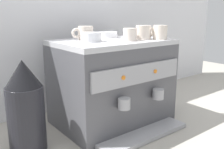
% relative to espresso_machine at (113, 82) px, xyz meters
% --- Properties ---
extents(ground_plane, '(4.00, 4.00, 0.00)m').
position_rel_espresso_machine_xyz_m(ground_plane, '(0.00, 0.00, -0.22)').
color(ground_plane, '#9E998E').
extents(tiled_backsplash_wall, '(2.80, 0.03, 0.94)m').
position_rel_espresso_machine_xyz_m(tiled_backsplash_wall, '(0.00, 0.36, 0.25)').
color(tiled_backsplash_wall, silver).
rests_on(tiled_backsplash_wall, ground_plane).
extents(espresso_machine, '(0.59, 0.51, 0.45)m').
position_rel_espresso_machine_xyz_m(espresso_machine, '(0.00, 0.00, 0.00)').
color(espresso_machine, '#4C4C51').
rests_on(espresso_machine, ground_plane).
extents(ceramic_cup_0, '(0.12, 0.08, 0.07)m').
position_rel_espresso_machine_xyz_m(ceramic_cup_0, '(0.15, -0.07, 0.26)').
color(ceramic_cup_0, beige).
rests_on(ceramic_cup_0, espresso_machine).
extents(ceramic_cup_1, '(0.10, 0.07, 0.06)m').
position_rel_espresso_machine_xyz_m(ceramic_cup_1, '(0.04, -0.09, 0.26)').
color(ceramic_cup_1, beige).
rests_on(ceramic_cup_1, espresso_machine).
extents(ceramic_cup_2, '(0.11, 0.07, 0.07)m').
position_rel_espresso_machine_xyz_m(ceramic_cup_2, '(0.22, -0.13, 0.26)').
color(ceramic_cup_2, beige).
rests_on(ceramic_cup_2, espresso_machine).
extents(ceramic_cup_3, '(0.12, 0.08, 0.07)m').
position_rel_espresso_machine_xyz_m(ceramic_cup_3, '(-0.10, 0.10, 0.26)').
color(ceramic_cup_3, beige).
rests_on(ceramic_cup_3, espresso_machine).
extents(ceramic_bowl_0, '(0.11, 0.11, 0.03)m').
position_rel_espresso_machine_xyz_m(ceramic_bowl_0, '(0.06, 0.12, 0.24)').
color(ceramic_bowl_0, white).
rests_on(ceramic_bowl_0, espresso_machine).
extents(ceramic_bowl_1, '(0.10, 0.10, 0.04)m').
position_rel_espresso_machine_xyz_m(ceramic_bowl_1, '(-0.13, 0.00, 0.25)').
color(ceramic_bowl_1, white).
rests_on(ceramic_bowl_1, espresso_machine).
extents(ceramic_bowl_2, '(0.11, 0.11, 0.04)m').
position_rel_espresso_machine_xyz_m(ceramic_bowl_2, '(0.20, 0.05, 0.24)').
color(ceramic_bowl_2, white).
rests_on(ceramic_bowl_2, espresso_machine).
extents(coffee_grinder, '(0.16, 0.16, 0.40)m').
position_rel_espresso_machine_xyz_m(coffee_grinder, '(-0.48, -0.02, -0.03)').
color(coffee_grinder, black).
rests_on(coffee_grinder, ground_plane).
extents(milk_pitcher, '(0.08, 0.08, 0.13)m').
position_rel_espresso_machine_xyz_m(milk_pitcher, '(0.40, -0.04, -0.15)').
color(milk_pitcher, '#B7B7BC').
rests_on(milk_pitcher, ground_plane).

